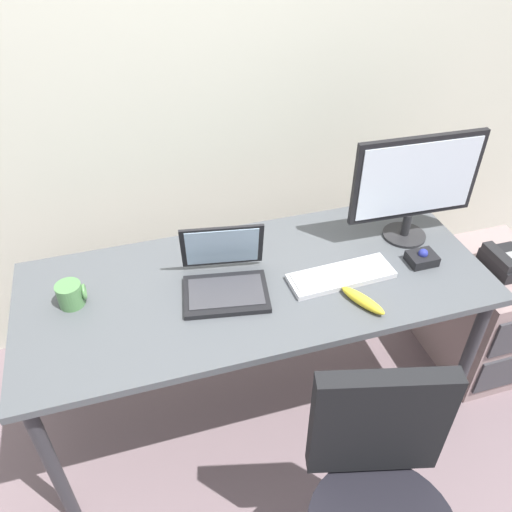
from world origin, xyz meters
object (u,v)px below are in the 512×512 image
Objects in this scene: keyboard at (341,275)px; trackball_mouse at (422,258)px; banana at (363,300)px; desk_phone at (507,262)px; laptop at (225,276)px; coffee_mug at (71,295)px; file_cabinet at (485,312)px; monitor_main at (416,183)px.

trackball_mouse is (0.35, -0.00, 0.01)m from keyboard.
banana is at bearing -155.27° from trackball_mouse.
keyboard is at bearing 95.31° from banana.
laptop is (-1.25, 0.06, 0.18)m from desk_phone.
banana is at bearing -27.39° from laptop.
keyboard is 4.09× the size of coffee_mug.
laptop is 3.48× the size of coffee_mug.
coffee_mug is at bearing 173.53° from trackball_mouse.
laptop is (-1.26, 0.04, 0.50)m from file_cabinet.
trackball_mouse is at bearing -6.47° from coffee_mug.
coffee_mug reaches higher than banana.
banana is (-0.79, -0.18, 0.14)m from desk_phone.
monitor_main is at bearing 82.66° from trackball_mouse.
trackball_mouse is 0.36m from banana.
banana is (0.01, -0.16, 0.01)m from keyboard.
banana is (1.00, -0.30, -0.03)m from coffee_mug.
trackball_mouse reaches higher than desk_phone.
trackball_mouse is at bearing -97.34° from monitor_main.
trackball_mouse is 1.34m from coffee_mug.
desk_phone is (-0.01, -0.02, 0.33)m from file_cabinet.
laptop is at bearing 152.61° from banana.
laptop reaches higher than keyboard.
desk_phone is 1.81m from coffee_mug.
laptop is (-0.44, 0.08, 0.04)m from keyboard.
keyboard is 1.18× the size of laptop.
keyboard is 0.45m from laptop.
coffee_mug reaches higher than file_cabinet.
file_cabinet is 0.95m from banana.
trackball_mouse is (-0.47, -0.04, 0.47)m from file_cabinet.
monitor_main is at bearing 160.89° from desk_phone.
desk_phone reaches higher than file_cabinet.
desk_phone is 0.82m from keyboard.
desk_phone is 0.57× the size of laptop.
laptop is at bearing -7.14° from coffee_mug.
trackball_mouse is at bearing -0.60° from keyboard.
laptop is (-0.81, -0.09, -0.21)m from monitor_main.
laptop reaches higher than desk_phone.
monitor_main reaches higher than desk_phone.
keyboard is (-0.82, -0.04, 0.46)m from file_cabinet.
banana is (-0.35, -0.33, -0.24)m from monitor_main.
desk_phone is 0.49m from trackball_mouse.
keyboard reaches higher than desk_phone.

